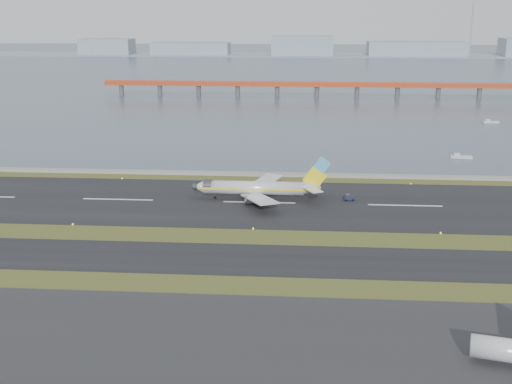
{
  "coord_description": "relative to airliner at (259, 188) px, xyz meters",
  "views": [
    {
      "loc": [
        11.37,
        -139.78,
        51.8
      ],
      "look_at": [
        -0.33,
        22.0,
        5.37
      ],
      "focal_mm": 45.0,
      "sensor_mm": 36.0,
      "label": 1
    }
  ],
  "objects": [
    {
      "name": "apron_strip",
      "position": [
        0.24,
        -87.79,
        -3.41
      ],
      "size": [
        1000.0,
        50.0,
        0.1
      ],
      "primitive_type": "cube",
      "color": "#2A2A2C",
      "rests_on": "ground"
    },
    {
      "name": "airliner",
      "position": [
        0.0,
        0.0,
        0.0
      ],
      "size": [
        38.52,
        32.89,
        12.8
      ],
      "color": "silver",
      "rests_on": "ground"
    },
    {
      "name": "seawall",
      "position": [
        0.24,
        27.21,
        -2.96
      ],
      "size": [
        1000.0,
        2.5,
        1.0
      ],
      "primitive_type": "cube",
      "color": "gray",
      "rests_on": "ground"
    },
    {
      "name": "taxiway_strip",
      "position": [
        0.24,
        -44.79,
        -3.41
      ],
      "size": [
        1000.0,
        18.0,
        0.1
      ],
      "primitive_type": "cube",
      "color": "black",
      "rests_on": "ground"
    },
    {
      "name": "ground",
      "position": [
        0.24,
        -32.79,
        -3.46
      ],
      "size": [
        1000.0,
        1000.0,
        0.0
      ],
      "primitive_type": "plane",
      "color": "#3D4C1B",
      "rests_on": "ground"
    },
    {
      "name": "workboat_far",
      "position": [
        100.38,
        134.11,
        -2.9
      ],
      "size": [
        7.32,
        2.33,
        1.78
      ],
      "rotation": [
        0.0,
        0.0,
        -0.01
      ],
      "color": "silver",
      "rests_on": "ground"
    },
    {
      "name": "red_pier",
      "position": [
        20.24,
        217.21,
        3.82
      ],
      "size": [
        260.0,
        5.0,
        10.2
      ],
      "color": "#AC3E1D",
      "rests_on": "ground"
    },
    {
      "name": "runway_strip",
      "position": [
        0.24,
        -2.79,
        -3.41
      ],
      "size": [
        1000.0,
        45.0,
        0.1
      ],
      "primitive_type": "cube",
      "color": "black",
      "rests_on": "ground"
    },
    {
      "name": "pushback_tug",
      "position": [
        25.12,
        1.04,
        -2.57
      ],
      "size": [
        3.09,
        2.09,
        1.84
      ],
      "rotation": [
        0.0,
        0.0,
        0.16
      ],
      "color": "#152139",
      "rests_on": "ground"
    },
    {
      "name": "workboat_near",
      "position": [
        68.94,
        57.6,
        -2.89
      ],
      "size": [
        7.7,
        3.32,
        1.81
      ],
      "rotation": [
        0.0,
        0.0,
        -0.13
      ],
      "color": "silver",
      "rests_on": "ground"
    },
    {
      "name": "bay_water",
      "position": [
        0.24,
        427.21,
        -3.46
      ],
      "size": [
        1400.0,
        800.0,
        1.3
      ],
      "primitive_type": "cube",
      "color": "#455763",
      "rests_on": "ground"
    },
    {
      "name": "far_shoreline",
      "position": [
        13.86,
        587.21,
        2.61
      ],
      "size": [
        1400.0,
        80.0,
        60.5
      ],
      "color": "#8B98A4",
      "rests_on": "ground"
    }
  ]
}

